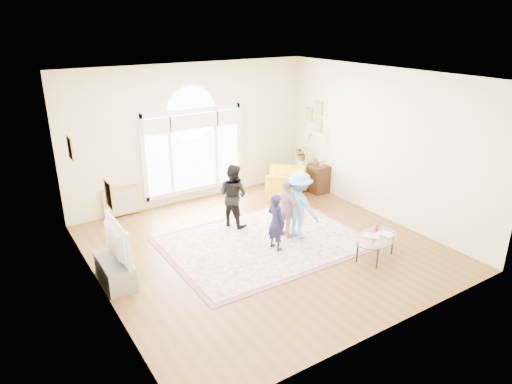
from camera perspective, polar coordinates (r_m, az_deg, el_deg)
ground at (r=8.82m, az=0.91°, el=-6.85°), size 6.00×6.00×0.00m
room_shell at (r=10.59m, az=-7.55°, el=6.88°), size 6.00×6.00×6.00m
area_rug at (r=8.97m, az=1.14°, el=-6.27°), size 3.60×2.60×0.02m
rug_border at (r=8.98m, az=1.14°, el=-6.29°), size 3.80×2.80×0.01m
tv_console at (r=7.99m, az=-17.23°, el=-9.35°), size 0.45×1.00×0.42m
television at (r=7.75m, az=-17.61°, el=-5.88°), size 0.17×1.14×0.66m
coffee_table at (r=8.54m, az=14.79°, el=-5.59°), size 1.21×0.98×0.54m
armchair at (r=11.11m, az=3.81°, el=1.04°), size 1.36×1.37×0.67m
side_cabinet at (r=11.50m, az=7.72°, el=1.67°), size 0.40×0.50×0.70m
floor_lamp at (r=11.24m, az=6.51°, el=6.25°), size 0.31×0.31×1.51m
plant_pedestal at (r=11.87m, az=5.67°, el=2.37°), size 0.20×0.20×0.70m
potted_plant at (r=11.71m, az=5.76°, el=4.87°), size 0.34×0.30×0.38m
leaning_picture at (r=10.56m, az=-16.27°, el=-2.87°), size 0.80×0.14×0.62m
child_navy at (r=8.49m, az=2.51°, el=-3.76°), size 0.32×0.44×1.10m
child_black at (r=9.42m, az=-2.89°, el=-0.41°), size 0.73×0.80×1.33m
child_pink at (r=8.93m, az=3.90°, el=-2.10°), size 0.35×0.73×1.21m
child_blue at (r=8.92m, az=5.43°, el=-1.67°), size 0.70×0.97×1.36m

